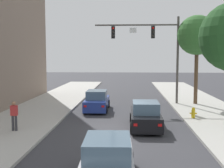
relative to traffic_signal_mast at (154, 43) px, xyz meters
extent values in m
plane|color=#38383D|center=(-2.52, -9.02, -5.37)|extent=(120.00, 120.00, 0.00)
cube|color=#B2AFA8|center=(-9.02, -9.02, -5.30)|extent=(5.00, 60.00, 0.15)
cylinder|color=#514C47|center=(2.08, 0.01, -1.47)|extent=(0.20, 0.20, 7.50)
cylinder|color=#514C47|center=(-1.50, 0.01, 1.58)|extent=(7.17, 0.14, 0.14)
cube|color=black|center=(-0.07, 0.01, 0.95)|extent=(0.32, 0.28, 1.05)
sphere|color=red|center=(-0.07, -0.14, 1.28)|extent=(0.18, 0.18, 0.18)
sphere|color=#2D2823|center=(-0.07, -0.14, 0.95)|extent=(0.18, 0.18, 0.18)
sphere|color=#2D2823|center=(-0.07, -0.14, 0.62)|extent=(0.18, 0.18, 0.18)
cube|color=black|center=(-3.51, 0.01, 0.95)|extent=(0.32, 0.28, 1.05)
sphere|color=red|center=(-3.51, -0.14, 1.28)|extent=(0.18, 0.18, 0.18)
sphere|color=#2D2823|center=(-3.51, -0.14, 0.95)|extent=(0.18, 0.18, 0.18)
sphere|color=#2D2823|center=(-3.51, -0.14, 0.62)|extent=(0.18, 0.18, 0.18)
cube|color=white|center=(-1.79, -0.01, 1.13)|extent=(0.60, 0.03, 0.44)
cube|color=navy|center=(-4.62, -3.01, -4.81)|extent=(1.73, 4.21, 0.80)
cube|color=slate|center=(-4.62, -3.16, -4.09)|extent=(1.51, 2.01, 0.64)
cylinder|color=black|center=(-5.44, -1.71, -5.05)|extent=(0.22, 0.64, 0.64)
cylinder|color=black|center=(-3.82, -1.70, -5.05)|extent=(0.22, 0.64, 0.64)
cylinder|color=black|center=(-5.42, -4.32, -5.05)|extent=(0.22, 0.64, 0.64)
cylinder|color=black|center=(-3.81, -4.31, -5.05)|extent=(0.22, 0.64, 0.64)
cube|color=red|center=(-5.25, -5.13, -4.69)|extent=(0.20, 0.04, 0.14)
cube|color=red|center=(-3.97, -5.13, -4.69)|extent=(0.20, 0.04, 0.14)
cube|color=black|center=(-1.13, -8.53, -4.81)|extent=(1.71, 4.20, 0.80)
cube|color=slate|center=(-1.13, -8.68, -4.09)|extent=(1.50, 2.00, 0.64)
cylinder|color=black|center=(-1.94, -7.22, -5.05)|extent=(0.22, 0.64, 0.64)
cylinder|color=black|center=(-0.32, -7.22, -5.05)|extent=(0.22, 0.64, 0.64)
cylinder|color=black|center=(-1.93, -9.83, -5.05)|extent=(0.22, 0.64, 0.64)
cylinder|color=black|center=(-0.32, -9.83, -5.05)|extent=(0.22, 0.64, 0.64)
cube|color=red|center=(-1.76, -10.65, -4.69)|extent=(0.20, 0.04, 0.14)
cube|color=red|center=(-0.49, -10.64, -4.69)|extent=(0.20, 0.04, 0.14)
cube|color=#B7B7BC|center=(-2.81, -16.25, -4.81)|extent=(1.83, 4.25, 0.80)
cube|color=slate|center=(-2.81, -16.40, -4.09)|extent=(1.56, 2.05, 0.64)
cylinder|color=black|center=(-3.66, -14.97, -5.05)|extent=(0.24, 0.65, 0.64)
cylinder|color=black|center=(-2.05, -14.92, -5.05)|extent=(0.24, 0.65, 0.64)
cylinder|color=#333338|center=(-8.53, -10.16, -4.80)|extent=(0.14, 0.14, 0.85)
cylinder|color=#333338|center=(-8.35, -10.16, -4.80)|extent=(0.14, 0.14, 0.85)
cube|color=#B72D2D|center=(-8.44, -10.16, -4.09)|extent=(0.36, 0.22, 0.56)
sphere|color=#9E7051|center=(-8.44, -10.16, -3.69)|extent=(0.22, 0.22, 0.22)
cylinder|color=gold|center=(2.19, -6.16, -4.95)|extent=(0.24, 0.24, 0.55)
sphere|color=gold|center=(2.19, -6.16, -4.61)|extent=(0.22, 0.22, 0.22)
cylinder|color=gold|center=(2.01, -6.16, -4.92)|extent=(0.12, 0.09, 0.09)
cylinder|color=gold|center=(2.37, -6.16, -4.92)|extent=(0.12, 0.09, 0.09)
cylinder|color=brown|center=(3.66, -0.17, -2.91)|extent=(0.32, 0.32, 4.63)
sphere|color=#387033|center=(3.66, -0.17, 0.67)|extent=(3.39, 3.39, 3.39)
camera|label=1|loc=(-2.11, -25.78, -1.10)|focal=47.09mm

